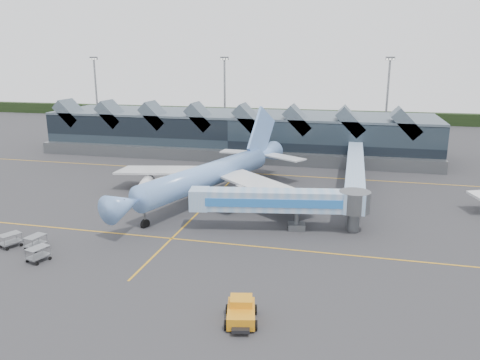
% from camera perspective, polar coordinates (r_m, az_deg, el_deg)
% --- Properties ---
extents(ground, '(260.00, 260.00, 0.00)m').
position_cam_1_polar(ground, '(67.34, -5.80, -4.65)').
color(ground, '#28282A').
rests_on(ground, ground).
extents(taxi_stripes, '(120.00, 60.00, 0.01)m').
position_cam_1_polar(taxi_stripes, '(76.36, -3.33, -2.24)').
color(taxi_stripes, orange).
rests_on(taxi_stripes, ground).
extents(tree_line_far, '(260.00, 4.00, 4.00)m').
position_cam_1_polar(tree_line_far, '(172.37, 6.43, 7.88)').
color(tree_line_far, black).
rests_on(tree_line_far, ground).
extents(terminal, '(90.00, 22.25, 12.52)m').
position_cam_1_polar(terminal, '(111.77, -0.29, 5.78)').
color(terminal, black).
rests_on(terminal, ground).
extents(light_masts, '(132.40, 42.56, 22.45)m').
position_cam_1_polar(light_masts, '(123.01, 13.55, 9.77)').
color(light_masts, gray).
rests_on(light_masts, ground).
extents(main_airliner, '(35.83, 42.20, 13.92)m').
position_cam_1_polar(main_airliner, '(75.47, -3.33, 0.77)').
color(main_airliner, '#72A2E7').
rests_on(main_airliner, ground).
extents(jet_bridge, '(23.56, 7.31, 5.51)m').
position_cam_1_polar(jet_bridge, '(61.88, 6.08, -2.67)').
color(jet_bridge, '#7EA7D2').
rests_on(jet_bridge, ground).
extents(fuel_truck, '(4.29, 9.18, 3.07)m').
position_cam_1_polar(fuel_truck, '(77.39, -11.46, -0.96)').
color(fuel_truck, black).
rests_on(fuel_truck, ground).
extents(pushback_tug, '(3.47, 4.72, 1.93)m').
position_cam_1_polar(pushback_tug, '(42.11, 0.14, -15.79)').
color(pushback_tug, orange).
rests_on(pushback_tug, ground).
extents(baggage_carts, '(8.21, 5.60, 1.66)m').
position_cam_1_polar(baggage_carts, '(60.80, -24.43, -7.19)').
color(baggage_carts, gray).
rests_on(baggage_carts, ground).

